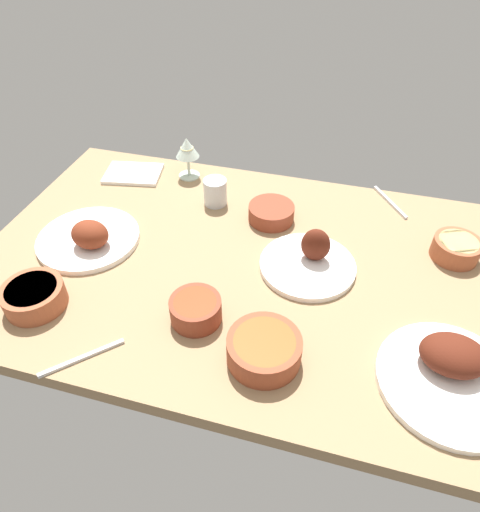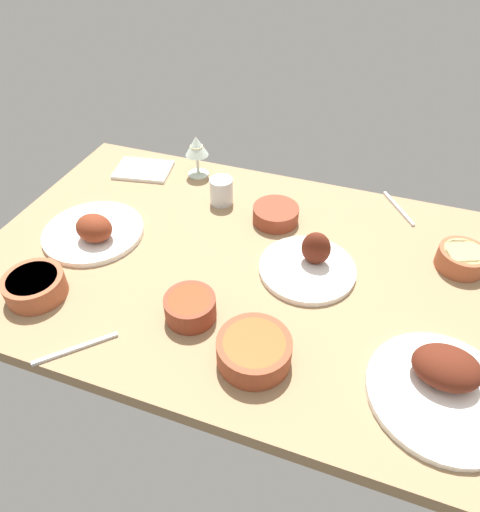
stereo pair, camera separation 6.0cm
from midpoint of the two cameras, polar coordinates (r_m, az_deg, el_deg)
The scene contains 14 objects.
dining_table at distance 120.47cm, azimuth 1.43°, elevation -1.44°, with size 140.00×90.00×4.00cm, color #937551.
plate_center_main at distance 117.17cm, azimuth 10.32°, elevation -0.95°, with size 25.03×25.03×10.86cm.
plate_far_side at distance 130.94cm, azimuth -16.91°, elevation 3.07°, with size 28.18×28.18×9.08cm.
plate_near_viewer at distance 102.24cm, azimuth 26.15°, elevation -14.39°, with size 29.81×29.81×8.56cm.
bowl_potatoes at distance 131.81cm, azimuth 5.88°, elevation 5.37°, with size 13.45×13.45×4.74cm.
bowl_soup at distance 96.19cm, azimuth 3.63°, elevation -11.91°, with size 15.99×15.99×6.06cm.
bowl_pasta at distance 130.50cm, azimuth 27.61°, elevation -0.26°, with size 12.38×12.38×5.50cm.
bowl_onions at distance 118.06cm, azimuth -23.39°, elevation -3.50°, with size 14.52×14.52×5.73cm.
bowl_sauce at distance 104.05cm, azimuth -4.72°, elevation -6.51°, with size 12.01×12.01×5.81cm.
wine_glass at distance 149.21cm, azimuth -4.39°, elevation 13.55°, with size 7.60×7.60×14.00cm.
water_tumbler at distance 138.03cm, azimuth -1.13°, elevation 8.26°, with size 7.12×7.12×8.22cm, color silver.
folded_napkin at distance 157.99cm, azimuth -11.13°, elevation 10.70°, with size 18.30×13.22×1.20cm, color white.
fork_loose at distance 146.34cm, azimuth 20.66°, elevation 5.70°, with size 17.63×0.90×0.80cm, color silver.
spoon_loose at distance 105.08cm, azimuth -18.67°, elevation -11.17°, with size 18.53×0.90×0.80cm, color silver.
Camera 2 is at (-28.91, 82.44, 85.00)cm, focal length 31.36 mm.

